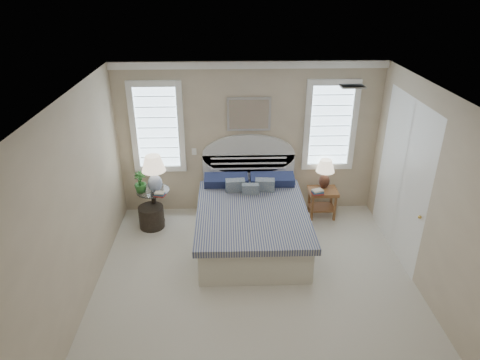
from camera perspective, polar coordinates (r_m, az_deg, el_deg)
name	(u,v)px	position (r m, az deg, el deg)	size (l,w,h in m)	color
floor	(257,299)	(5.97, 2.33, -15.60)	(4.50, 5.00, 0.01)	beige
ceiling	(262,103)	(4.65, 2.93, 10.20)	(4.50, 5.00, 0.01)	white
wall_back	(249,140)	(7.44, 1.14, 5.38)	(4.50, 0.02, 2.70)	tan
wall_left	(71,216)	(5.49, -21.59, -4.44)	(0.02, 5.00, 2.70)	tan
wall_right	(443,209)	(5.80, 25.39, -3.54)	(0.02, 5.00, 2.70)	tan
crown_molding	(249,65)	(7.06, 1.26, 15.13)	(4.50, 0.08, 0.12)	white
hvac_vent	(352,86)	(5.64, 14.76, 11.99)	(0.30, 0.20, 0.02)	#B2B2B2
switch_plate	(194,152)	(7.51, -6.13, 3.80)	(0.08, 0.01, 0.12)	white
window_left	(157,127)	(7.42, -10.96, 6.90)	(0.90, 0.06, 1.60)	#C9EAFF
window_right	(330,126)	(7.54, 11.93, 7.12)	(0.90, 0.06, 1.60)	#C9EAFF
painting	(249,114)	(7.25, 1.19, 8.75)	(0.74, 0.04, 0.58)	silver
closet_door	(402,178)	(6.82, 20.80, 0.25)	(0.02, 1.80, 2.40)	white
bed	(251,219)	(6.92, 1.53, -5.17)	(1.72, 2.28, 1.47)	beige
side_table_left	(154,203)	(7.53, -11.39, -2.97)	(0.56, 0.56, 0.63)	black
nightstand_right	(322,197)	(7.70, 10.93, -2.26)	(0.50, 0.40, 0.53)	brown
floor_pot	(152,217)	(7.50, -11.71, -4.83)	(0.43, 0.43, 0.39)	black
lamp_left	(154,170)	(7.21, -11.42, 1.36)	(0.52, 0.52, 0.65)	silver
lamp_right	(325,170)	(7.61, 11.29, 1.25)	(0.37, 0.37, 0.53)	black
potted_plant	(140,182)	(7.32, -13.17, -0.30)	(0.20, 0.20, 0.36)	#377F33
books_left	(160,194)	(7.19, -10.67, -1.86)	(0.20, 0.16, 0.07)	#A02E28
books_right	(318,192)	(7.46, 10.30, -1.58)	(0.22, 0.18, 0.08)	#A02E28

